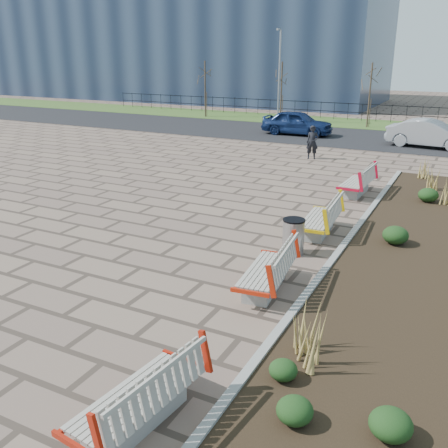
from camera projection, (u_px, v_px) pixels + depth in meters
The scene contains 19 objects.
ground at pixel (92, 298), 10.17m from camera, with size 120.00×120.00×0.00m, color brown.
planting_bed at pixel (443, 263), 11.70m from camera, with size 4.50×18.00×0.10m, color black.
planting_curb at pixel (344, 246), 12.68m from camera, with size 0.16×18.00×0.15m, color gray.
grass_verge_far at pixel (371, 124), 33.73m from camera, with size 80.00×5.00×0.04m, color #33511E.
road at pixel (350, 138), 28.69m from camera, with size 80.00×7.00×0.02m, color black.
bench_a at pixel (135, 393), 6.59m from camera, with size 0.90×2.10×1.00m, color #AC1C0B, non-canonical shape.
bench_b at pixel (265, 268), 10.36m from camera, with size 0.90×2.10×1.00m, color red, non-canonical shape.
bench_c at pixel (319, 216), 13.56m from camera, with size 0.90×2.10×1.00m, color yellow, non-canonical shape.
bench_d at pixel (356, 180), 17.32m from camera, with size 0.90×2.10×1.00m, color #B80C26, non-canonical shape.
litter_bin at pixel (293, 237), 12.26m from camera, with size 0.53×0.53×0.87m, color #B2B2B7.
pedestrian at pixel (312, 142), 22.92m from camera, with size 0.56×0.37×1.53m, color black.
car_blue at pixel (297, 123), 29.44m from camera, with size 1.67×4.14×1.41m, color #11224E.
car_silver at pixel (430, 134), 25.57m from camera, with size 1.49×4.26×1.41m, color gray.
tree_a at pixel (205, 89), 36.93m from camera, with size 1.40×1.40×4.00m, color #4C3D2D, non-canonical shape.
tree_b at pixel (281, 92), 34.37m from camera, with size 1.40×1.40×4.00m, color #4C3D2D, non-canonical shape.
tree_c at pixel (370, 95), 31.81m from camera, with size 1.40×1.40×4.00m, color #4C3D2D, non-canonical shape.
lamp_west at pixel (279, 77), 33.62m from camera, with size 0.24×0.60×6.00m, color gray, non-canonical shape.
railing_fence at pixel (377, 113), 34.79m from camera, with size 44.00×0.10×1.20m, color black, non-canonical shape.
building_glass at pixel (183, 22), 50.77m from camera, with size 40.00×14.00×15.00m, color #192338.
Camera 1 is at (6.53, -6.90, 4.78)m, focal length 40.00 mm.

